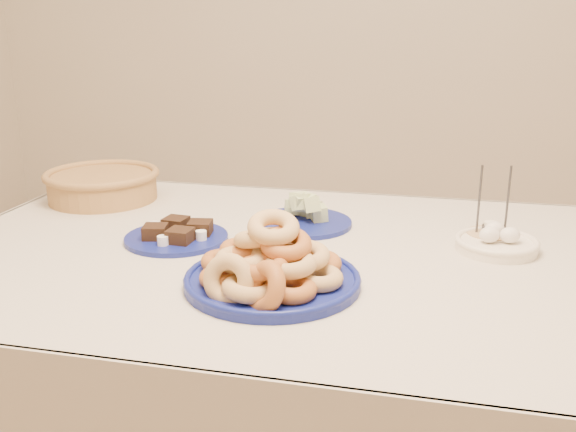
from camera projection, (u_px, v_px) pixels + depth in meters
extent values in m
cube|color=silver|center=(390.00, 3.00, 3.64)|extent=(5.00, 0.02, 2.70)
cylinder|color=brown|center=(114.00, 304.00, 2.13)|extent=(0.06, 0.06, 0.72)
cylinder|color=brown|center=(563.00, 351.00, 1.83)|extent=(0.06, 0.06, 0.72)
cube|color=beige|center=(293.00, 255.00, 1.49)|extent=(1.70, 1.10, 0.02)
cube|color=beige|center=(331.00, 234.00, 2.04)|extent=(1.70, 0.01, 0.28)
cylinder|color=navy|center=(272.00, 281.00, 1.29)|extent=(0.45, 0.45, 0.02)
torus|color=navy|center=(272.00, 277.00, 1.29)|extent=(0.46, 0.46, 0.01)
torus|color=tan|center=(317.00, 277.00, 1.25)|extent=(0.11, 0.11, 0.04)
torus|color=brown|center=(317.00, 263.00, 1.32)|extent=(0.12, 0.12, 0.04)
torus|color=brown|center=(293.00, 253.00, 1.38)|extent=(0.15, 0.15, 0.03)
torus|color=tan|center=(256.00, 253.00, 1.38)|extent=(0.11, 0.11, 0.03)
torus|color=brown|center=(226.00, 262.00, 1.33)|extent=(0.11, 0.11, 0.04)
torus|color=brown|center=(225.00, 276.00, 1.25)|extent=(0.14, 0.14, 0.04)
torus|color=tan|center=(249.00, 289.00, 1.20)|extent=(0.15, 0.15, 0.04)
torus|color=brown|center=(290.00, 288.00, 1.20)|extent=(0.13, 0.13, 0.04)
torus|color=tan|center=(304.00, 256.00, 1.27)|extent=(0.11, 0.12, 0.05)
torus|color=brown|center=(293.00, 247.00, 1.32)|extent=(0.15, 0.15, 0.04)
torus|color=tan|center=(268.00, 245.00, 1.34)|extent=(0.14, 0.14, 0.03)
torus|color=brown|center=(245.00, 250.00, 1.31)|extent=(0.15, 0.15, 0.03)
torus|color=tan|center=(241.00, 260.00, 1.25)|extent=(0.13, 0.13, 0.04)
torus|color=brown|center=(261.00, 267.00, 1.22)|extent=(0.13, 0.12, 0.04)
torus|color=tan|center=(290.00, 265.00, 1.23)|extent=(0.12, 0.12, 0.04)
torus|color=brown|center=(286.00, 244.00, 1.25)|extent=(0.14, 0.14, 0.06)
torus|color=tan|center=(259.00, 238.00, 1.29)|extent=(0.15, 0.15, 0.06)
torus|color=tan|center=(273.00, 227.00, 1.25)|extent=(0.13, 0.14, 0.06)
torus|color=tan|center=(229.00, 280.00, 1.19)|extent=(0.11, 0.08, 0.11)
torus|color=brown|center=(265.00, 288.00, 1.17)|extent=(0.12, 0.12, 0.11)
cylinder|color=navy|center=(303.00, 223.00, 1.68)|extent=(0.27, 0.27, 0.01)
cube|color=#B1C97F|center=(312.00, 204.00, 1.64)|extent=(0.06, 0.06, 0.05)
cube|color=#B1C97F|center=(301.00, 201.00, 1.67)|extent=(0.06, 0.06, 0.05)
cube|color=#B1C97F|center=(292.00, 207.00, 1.72)|extent=(0.05, 0.06, 0.05)
cube|color=#B1C97F|center=(303.00, 202.00, 1.66)|extent=(0.05, 0.05, 0.05)
cube|color=#B1C97F|center=(299.00, 201.00, 1.67)|extent=(0.05, 0.04, 0.05)
cube|color=#B1C97F|center=(319.00, 213.00, 1.67)|extent=(0.05, 0.06, 0.05)
cube|color=#B1C97F|center=(299.00, 201.00, 1.67)|extent=(0.05, 0.06, 0.05)
cube|color=#B1C97F|center=(306.00, 202.00, 1.67)|extent=(0.05, 0.05, 0.04)
cube|color=#B1C97F|center=(314.00, 210.00, 1.70)|extent=(0.05, 0.04, 0.05)
cube|color=#B1C97F|center=(299.00, 206.00, 1.73)|extent=(0.06, 0.06, 0.05)
cube|color=#B1C97F|center=(309.00, 208.00, 1.71)|extent=(0.05, 0.06, 0.05)
cylinder|color=navy|center=(177.00, 238.00, 1.56)|extent=(0.27, 0.27, 0.01)
cube|color=black|center=(155.00, 232.00, 1.54)|extent=(0.07, 0.07, 0.03)
cube|color=black|center=(180.00, 236.00, 1.51)|extent=(0.06, 0.06, 0.03)
cube|color=black|center=(176.00, 224.00, 1.60)|extent=(0.06, 0.06, 0.03)
cube|color=black|center=(200.00, 228.00, 1.57)|extent=(0.06, 0.06, 0.03)
cylinder|color=white|center=(154.00, 226.00, 1.59)|extent=(0.03, 0.03, 0.02)
cylinder|color=white|center=(163.00, 241.00, 1.49)|extent=(0.03, 0.03, 0.02)
cylinder|color=white|center=(201.00, 235.00, 1.53)|extent=(0.03, 0.03, 0.02)
cylinder|color=olive|center=(103.00, 187.00, 1.90)|extent=(0.34, 0.34, 0.08)
torus|color=olive|center=(102.00, 174.00, 1.89)|extent=(0.36, 0.36, 0.02)
cylinder|color=tan|center=(490.00, 238.00, 1.54)|extent=(0.13, 0.13, 0.03)
cylinder|color=#434348|center=(491.00, 229.00, 1.54)|extent=(0.05, 0.05, 0.02)
cylinder|color=white|center=(491.00, 224.00, 1.53)|extent=(0.04, 0.04, 0.01)
cylinder|color=#434348|center=(479.00, 199.00, 1.52)|extent=(0.01, 0.01, 0.16)
cylinder|color=#434348|center=(508.00, 200.00, 1.51)|extent=(0.01, 0.01, 0.16)
cylinder|color=white|center=(496.00, 246.00, 1.49)|extent=(0.24, 0.24, 0.02)
torus|color=white|center=(497.00, 241.00, 1.49)|extent=(0.25, 0.25, 0.01)
ellipsoid|color=white|center=(490.00, 235.00, 1.47)|extent=(0.06, 0.05, 0.04)
ellipsoid|color=white|center=(510.00, 235.00, 1.46)|extent=(0.06, 0.05, 0.04)
ellipsoid|color=white|center=(495.00, 229.00, 1.50)|extent=(0.06, 0.05, 0.04)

